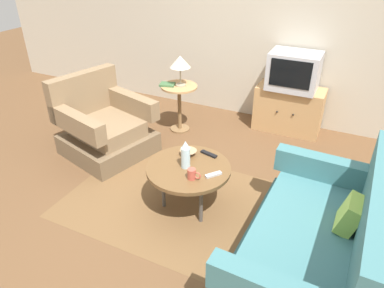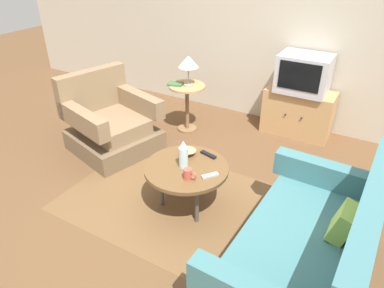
# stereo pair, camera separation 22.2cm
# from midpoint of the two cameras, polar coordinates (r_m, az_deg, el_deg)

# --- Properties ---
(ground_plane) EXTENTS (16.00, 16.00, 0.00)m
(ground_plane) POSITION_cam_midpoint_polar(r_m,az_deg,el_deg) (3.55, 0.01, -9.60)
(ground_plane) COLOR brown
(back_wall) EXTENTS (9.00, 0.12, 2.70)m
(back_wall) POSITION_cam_midpoint_polar(r_m,az_deg,el_deg) (4.97, 14.39, 18.66)
(back_wall) COLOR #BCB29E
(back_wall) RESTS_ON ground
(area_rug) EXTENTS (2.41, 1.51, 0.00)m
(area_rug) POSITION_cam_midpoint_polar(r_m,az_deg,el_deg) (3.53, 0.99, -9.91)
(area_rug) COLOR brown
(area_rug) RESTS_ON ground
(armchair) EXTENTS (1.11, 1.11, 0.92)m
(armchair) POSITION_cam_midpoint_polar(r_m,az_deg,el_deg) (4.39, -11.61, 3.03)
(armchair) COLOR brown
(armchair) RESTS_ON ground
(couch) EXTENTS (0.96, 1.62, 0.96)m
(couch) POSITION_cam_midpoint_polar(r_m,az_deg,el_deg) (2.84, 20.10, -15.94)
(couch) COLOR #325C60
(couch) RESTS_ON ground
(coffee_table) EXTENTS (0.78, 0.78, 0.46)m
(coffee_table) POSITION_cam_midpoint_polar(r_m,az_deg,el_deg) (3.27, 1.05, -4.17)
(coffee_table) COLOR brown
(coffee_table) RESTS_ON ground
(side_table) EXTENTS (0.47, 0.47, 0.64)m
(side_table) POSITION_cam_midpoint_polar(r_m,az_deg,el_deg) (4.67, 0.58, 7.33)
(side_table) COLOR tan
(side_table) RESTS_ON ground
(tv_stand) EXTENTS (0.86, 0.43, 0.60)m
(tv_stand) POSITION_cam_midpoint_polar(r_m,az_deg,el_deg) (4.88, 17.94, 4.86)
(tv_stand) COLOR tan
(tv_stand) RESTS_ON ground
(television) EXTENTS (0.61, 0.46, 0.47)m
(television) POSITION_cam_midpoint_polar(r_m,az_deg,el_deg) (4.67, 18.92, 10.69)
(television) COLOR #B7B7BC
(television) RESTS_ON tv_stand
(table_lamp) EXTENTS (0.26, 0.26, 0.39)m
(table_lamp) POSITION_cam_midpoint_polar(r_m,az_deg,el_deg) (4.50, 0.85, 13.04)
(table_lamp) COLOR #9E937A
(table_lamp) RESTS_ON side_table
(vase) EXTENTS (0.08, 0.08, 0.27)m
(vase) POSITION_cam_midpoint_polar(r_m,az_deg,el_deg) (3.17, 0.61, -1.74)
(vase) COLOR silver
(vase) RESTS_ON coffee_table
(mug) EXTENTS (0.13, 0.07, 0.10)m
(mug) POSITION_cam_midpoint_polar(r_m,az_deg,el_deg) (3.06, 1.46, -4.90)
(mug) COLOR #B74C3D
(mug) RESTS_ON coffee_table
(bowl) EXTENTS (0.16, 0.16, 0.05)m
(bowl) POSITION_cam_midpoint_polar(r_m,az_deg,el_deg) (3.40, 1.20, -1.43)
(bowl) COLOR tan
(bowl) RESTS_ON coffee_table
(tv_remote_dark) EXTENTS (0.18, 0.08, 0.02)m
(tv_remote_dark) POSITION_cam_midpoint_polar(r_m,az_deg,el_deg) (3.41, 4.52, -1.75)
(tv_remote_dark) COLOR black
(tv_remote_dark) RESTS_ON coffee_table
(tv_remote_silver) EXTENTS (0.13, 0.15, 0.02)m
(tv_remote_silver) POSITION_cam_midpoint_polar(r_m,az_deg,el_deg) (3.12, 4.96, -5.12)
(tv_remote_silver) COLOR #B2B2B7
(tv_remote_silver) RESTS_ON coffee_table
(book) EXTENTS (0.22, 0.19, 0.03)m
(book) POSITION_cam_midpoint_polar(r_m,az_deg,el_deg) (4.62, -1.30, 9.65)
(book) COLOR #3D663D
(book) RESTS_ON side_table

